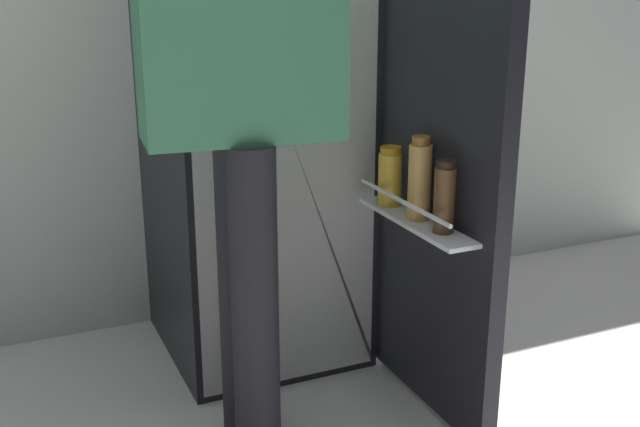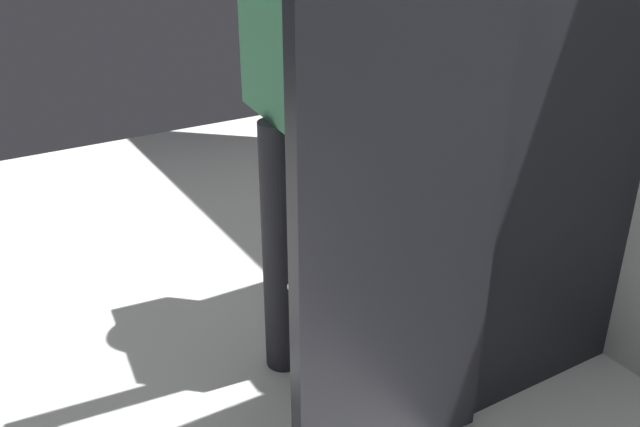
% 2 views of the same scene
% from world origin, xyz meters
% --- Properties ---
extents(ground_plane, '(5.44, 5.44, 0.00)m').
position_xyz_m(ground_plane, '(0.00, 0.00, 0.00)').
color(ground_plane, silver).
extents(refrigerator, '(0.66, 1.23, 1.64)m').
position_xyz_m(refrigerator, '(0.02, 0.53, 0.82)').
color(refrigerator, black).
rests_on(refrigerator, ground_plane).
extents(person, '(0.58, 0.83, 1.72)m').
position_xyz_m(person, '(-0.21, 0.01, 1.04)').
color(person, black).
rests_on(person, ground_plane).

